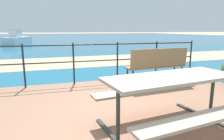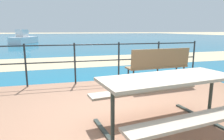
% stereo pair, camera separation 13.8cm
% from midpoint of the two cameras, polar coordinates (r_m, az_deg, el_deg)
% --- Properties ---
extents(ground_plane, '(240.00, 240.00, 0.00)m').
position_cam_midpoint_polar(ground_plane, '(3.20, 5.75, -15.38)').
color(ground_plane, tan).
extents(patio_paving, '(6.40, 5.20, 0.06)m').
position_cam_midpoint_polar(patio_paving, '(3.19, 5.76, -14.90)').
color(patio_paving, '#996B51').
rests_on(patio_paving, ground).
extents(sea_water, '(90.00, 90.00, 0.01)m').
position_cam_midpoint_polar(sea_water, '(42.71, -13.66, 9.13)').
color(sea_water, '#196B8E').
rests_on(sea_water, ground).
extents(beach_strip, '(54.07, 4.92, 0.01)m').
position_cam_midpoint_polar(beach_strip, '(9.42, -8.43, 2.50)').
color(beach_strip, tan).
rests_on(beach_strip, ground).
extents(picnic_table, '(2.00, 1.62, 0.78)m').
position_cam_midpoint_polar(picnic_table, '(2.77, 17.07, -5.74)').
color(picnic_table, tan).
rests_on(picnic_table, patio_paving).
extents(park_bench, '(1.63, 0.54, 0.94)m').
position_cam_midpoint_polar(park_bench, '(5.12, 14.01, 1.90)').
color(park_bench, '#8C704C').
rests_on(park_bench, patio_paving).
extents(railing_fence, '(5.94, 0.04, 1.06)m').
position_cam_midpoint_polar(railing_fence, '(5.26, -3.46, 3.54)').
color(railing_fence, '#1E2328').
rests_on(railing_fence, patio_paving).
extents(boat_mid, '(2.56, 4.64, 1.48)m').
position_cam_midpoint_polar(boat_mid, '(23.85, -23.71, 8.13)').
color(boat_mid, silver).
rests_on(boat_mid, sea_water).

